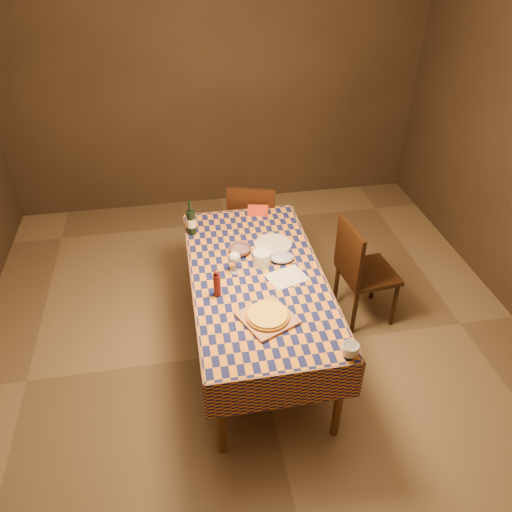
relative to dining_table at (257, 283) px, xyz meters
name	(u,v)px	position (x,y,z in m)	size (l,w,h in m)	color
room	(257,204)	(0.00, 0.00, 0.66)	(5.00, 5.10, 2.70)	brown
dining_table	(257,283)	(0.00, 0.00, 0.00)	(0.94, 1.84, 0.77)	brown
cutting_board	(268,318)	(-0.02, -0.46, 0.09)	(0.31, 0.31, 0.02)	#9E6A4A
pizza	(268,315)	(-0.02, -0.46, 0.11)	(0.30, 0.30, 0.03)	#9B6319
pepper_mill	(217,284)	(-0.30, -0.17, 0.17)	(0.06, 0.06, 0.21)	#531314
bowl	(240,250)	(-0.08, 0.28, 0.10)	(0.17, 0.17, 0.05)	#664855
wine_glass	(234,258)	(-0.15, 0.07, 0.20)	(0.09, 0.09, 0.17)	silver
wine_bottle	(191,222)	(-0.41, 0.62, 0.18)	(0.09, 0.09, 0.29)	black
deli_tub	(262,259)	(0.05, 0.11, 0.13)	(0.13, 0.13, 0.11)	silver
takeout_container	(258,210)	(0.16, 0.84, 0.10)	(0.17, 0.12, 0.04)	red
white_plate	(273,244)	(0.18, 0.34, 0.08)	(0.29, 0.29, 0.02)	silver
tumbler	(350,350)	(0.40, -0.85, 0.12)	(0.11, 0.11, 0.08)	white
flour_patch	(287,277)	(0.20, -0.06, 0.08)	(0.26, 0.20, 0.00)	silver
flour_bag	(282,257)	(0.21, 0.14, 0.10)	(0.18, 0.14, 0.05)	#98A0C3
chair_far	(253,223)	(0.15, 1.08, -0.17)	(0.53, 0.54, 0.93)	black
chair_right	(360,268)	(0.89, 0.25, -0.17)	(0.47, 0.46, 0.93)	black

